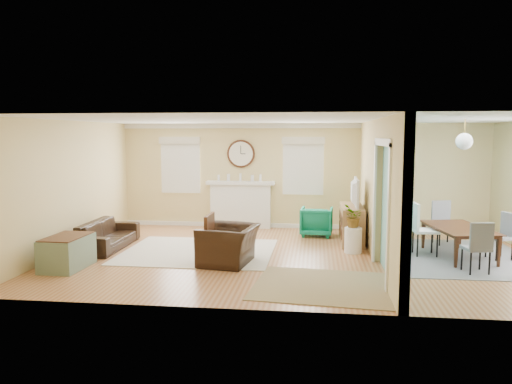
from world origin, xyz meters
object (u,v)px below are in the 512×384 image
(credenza, at_px, (352,224))
(dining_table, at_px, (460,242))
(green_chair, at_px, (316,221))
(sofa, at_px, (107,234))
(eames_chair, at_px, (229,245))

(credenza, relative_size, dining_table, 0.83)
(dining_table, bearing_deg, green_chair, 47.49)
(sofa, relative_size, green_chair, 2.61)
(credenza, bearing_deg, dining_table, -29.33)
(eames_chair, distance_m, dining_table, 4.39)
(sofa, height_order, dining_table, dining_table)
(green_chair, relative_size, credenza, 0.53)
(green_chair, bearing_deg, dining_table, 151.45)
(eames_chair, bearing_deg, sofa, -101.57)
(sofa, distance_m, dining_table, 6.99)
(sofa, relative_size, eames_chair, 1.78)
(green_chair, bearing_deg, eames_chair, 64.66)
(credenza, distance_m, dining_table, 2.24)
(sofa, bearing_deg, eames_chair, -110.78)
(sofa, height_order, credenza, credenza)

